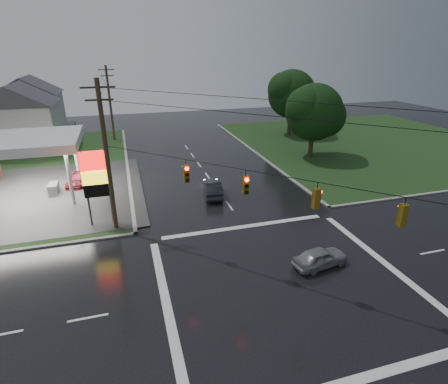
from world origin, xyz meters
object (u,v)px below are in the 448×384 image
object	(u,v)px
utility_pole_n	(110,102)
car_north	(213,188)
house_near	(19,117)
tree_ne_far	(293,94)
utility_pole_nw	(107,156)
car_pump	(79,179)
pylon_sign	(96,176)
car_crossing	(320,257)
house_far	(30,104)
tree_ne_near	(315,112)

from	to	relation	value
utility_pole_n	car_north	world-z (taller)	utility_pole_n
house_near	tree_ne_far	xyz separation A→B (m)	(38.10, -2.01, 1.77)
utility_pole_nw	car_pump	size ratio (longest dim) A/B	2.68
house_near	utility_pole_n	bearing A→B (deg)	9.91
utility_pole_n	tree_ne_far	bearing A→B (deg)	-8.55
car_north	car_pump	bearing A→B (deg)	-18.80
utility_pole_n	car_pump	world-z (taller)	utility_pole_n
pylon_sign	car_crossing	size ratio (longest dim) A/B	1.66
pylon_sign	tree_ne_far	bearing A→B (deg)	40.35
tree_ne_far	house_far	bearing A→B (deg)	160.29
utility_pole_nw	car_north	distance (m)	10.85
utility_pole_n	house_near	size ratio (longest dim) A/B	0.95
pylon_sign	tree_ne_far	xyz separation A→B (m)	(27.65, 23.49, 2.17)
utility_pole_nw	car_north	xyz separation A→B (m)	(8.70, 4.12, -5.00)
car_north	tree_ne_near	bearing A→B (deg)	-141.21
house_near	car_crossing	world-z (taller)	house_near
pylon_sign	house_near	size ratio (longest dim) A/B	0.54
utility_pole_n	car_crossing	bearing A→B (deg)	-71.72
pylon_sign	utility_pole_n	distance (m)	27.56
utility_pole_n	house_far	distance (m)	16.00
utility_pole_nw	utility_pole_n	xyz separation A→B (m)	(0.00, 28.50, -0.25)
utility_pole_n	house_far	xyz separation A→B (m)	(-12.45, 10.00, -1.06)
utility_pole_nw	tree_ne_far	bearing A→B (deg)	42.59
pylon_sign	car_pump	size ratio (longest dim) A/B	1.46
house_near	pylon_sign	bearing A→B (deg)	-67.72
house_near	car_crossing	xyz separation A→B (m)	(23.75, -35.24, -3.79)
house_near	car_crossing	size ratio (longest dim) A/B	3.05
house_far	car_north	size ratio (longest dim) A/B	2.53
utility_pole_nw	car_crossing	size ratio (longest dim) A/B	3.04
utility_pole_n	tree_ne_near	bearing A→B (deg)	-34.10
car_north	tree_ne_far	bearing A→B (deg)	-121.85
utility_pole_nw	car_crossing	distance (m)	15.93
utility_pole_nw	tree_ne_far	world-z (taller)	utility_pole_nw
house_near	tree_ne_near	size ratio (longest dim) A/B	1.23
car_pump	utility_pole_n	bearing A→B (deg)	92.15
car_north	car_pump	xyz separation A→B (m)	(-12.20, 6.58, -0.12)
utility_pole_nw	tree_ne_far	distance (m)	36.20
utility_pole_n	tree_ne_far	world-z (taller)	utility_pole_n
tree_ne_near	car_north	size ratio (longest dim) A/B	2.05
utility_pole_nw	utility_pole_n	distance (m)	28.50
tree_ne_near	car_pump	distance (m)	27.65
car_north	car_pump	size ratio (longest dim) A/B	1.06
house_far	tree_ne_far	world-z (taller)	tree_ne_far
tree_ne_near	pylon_sign	bearing A→B (deg)	-154.99
utility_pole_n	car_pump	size ratio (longest dim) A/B	2.56
pylon_sign	tree_ne_near	distance (m)	27.23
house_far	tree_ne_far	xyz separation A→B (m)	(39.10, -14.01, 1.77)
car_pump	pylon_sign	bearing A→B (deg)	-62.27
house_far	car_crossing	size ratio (longest dim) A/B	3.05
utility_pole_nw	house_near	bearing A→B (deg)	113.37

